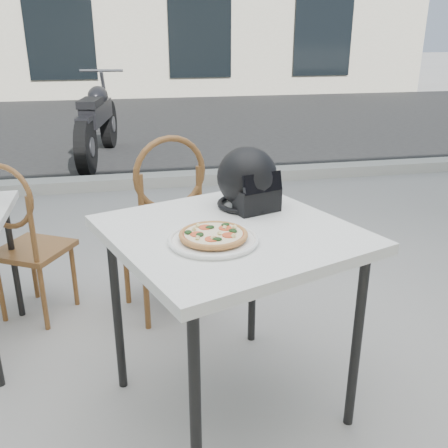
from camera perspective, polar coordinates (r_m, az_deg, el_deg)
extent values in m
plane|color=#A19D99|center=(2.84, -1.40, -12.51)|extent=(80.00, 80.00, 0.00)
cube|color=black|center=(9.48, -9.11, 11.17)|extent=(30.00, 8.00, 0.00)
cube|color=#ADABA2|center=(5.56, -6.95, 5.06)|extent=(30.00, 0.25, 0.12)
cube|color=black|center=(13.38, -18.26, 20.11)|extent=(1.60, 0.08, 2.20)
cube|color=black|center=(13.48, -2.76, 21.06)|extent=(1.60, 0.08, 2.20)
cube|color=black|center=(14.37, 11.27, 20.70)|extent=(1.60, 0.08, 2.20)
cube|color=white|center=(1.97, 0.79, -1.14)|extent=(1.15, 1.15, 0.04)
cylinder|color=black|center=(1.76, -3.30, -20.52)|extent=(0.05, 0.05, 0.80)
cylinder|color=black|center=(2.13, 14.92, -13.01)|extent=(0.05, 0.05, 0.80)
cylinder|color=black|center=(2.32, -12.13, -9.74)|extent=(0.05, 0.05, 0.80)
cylinder|color=black|center=(2.61, 3.29, -5.60)|extent=(0.05, 0.05, 0.80)
cylinder|color=white|center=(1.83, -1.22, -1.93)|extent=(0.41, 0.41, 0.01)
torus|color=white|center=(1.83, -1.22, -1.74)|extent=(0.43, 0.43, 0.02)
cylinder|color=#BE8145|center=(1.82, -1.22, -1.34)|extent=(0.33, 0.33, 0.01)
torus|color=#BE8145|center=(1.82, -1.23, -1.19)|extent=(0.34, 0.34, 0.02)
cylinder|color=red|center=(1.82, -1.23, -1.16)|extent=(0.29, 0.29, 0.00)
cylinder|color=#F9E9BE|center=(1.82, -1.23, -1.08)|extent=(0.28, 0.28, 0.00)
cylinder|color=#D34925|center=(1.86, 0.13, -0.47)|extent=(0.07, 0.07, 0.00)
cylinder|color=#D34925|center=(1.87, -2.16, -0.37)|extent=(0.07, 0.07, 0.00)
cylinder|color=#D34925|center=(1.80, -3.13, -1.18)|extent=(0.07, 0.07, 0.00)
cylinder|color=#D34925|center=(1.76, -1.42, -1.73)|extent=(0.07, 0.07, 0.00)
cylinder|color=#D34925|center=(1.79, 0.56, -1.28)|extent=(0.07, 0.07, 0.00)
ellipsoid|color=#153212|center=(1.86, -1.63, -0.36)|extent=(0.04, 0.04, 0.01)
ellipsoid|color=#153212|center=(1.80, -2.78, -1.21)|extent=(0.04, 0.04, 0.01)
ellipsoid|color=#153212|center=(1.83, 1.03, -0.77)|extent=(0.04, 0.04, 0.01)
ellipsoid|color=#153212|center=(1.76, -0.80, -1.73)|extent=(0.04, 0.04, 0.01)
ellipsoid|color=#153212|center=(1.89, 0.15, -0.08)|extent=(0.04, 0.04, 0.01)
ellipsoid|color=#153212|center=(1.82, -4.12, -0.93)|extent=(0.03, 0.04, 0.01)
cylinder|color=#F7E997|center=(1.80, -0.52, -1.04)|extent=(0.02, 0.02, 0.02)
cylinder|color=#F7E997|center=(1.84, -3.45, -0.56)|extent=(0.02, 0.02, 0.02)
cylinder|color=#F7E997|center=(1.85, 0.08, -0.38)|extent=(0.02, 0.02, 0.02)
cylinder|color=#F7E997|center=(1.87, -3.02, -0.16)|extent=(0.02, 0.02, 0.02)
cylinder|color=#F7E997|center=(1.78, 1.08, -1.33)|extent=(0.02, 0.01, 0.02)
cylinder|color=#F7E997|center=(1.76, -3.04, -1.58)|extent=(0.02, 0.02, 0.02)
cylinder|color=#F7E997|center=(1.86, 1.17, -0.34)|extent=(0.02, 0.02, 0.02)
cylinder|color=#F7E997|center=(1.76, -1.28, -1.58)|extent=(0.02, 0.01, 0.02)
ellipsoid|color=black|center=(2.18, 2.66, 5.36)|extent=(0.33, 0.34, 0.27)
cube|color=black|center=(2.13, 3.81, 2.74)|extent=(0.21, 0.15, 0.11)
torus|color=black|center=(2.21, 2.61, 2.36)|extent=(0.33, 0.33, 0.02)
cube|color=black|center=(2.08, 4.42, 4.73)|extent=(0.18, 0.09, 0.08)
cube|color=brown|center=(2.91, -7.26, -1.45)|extent=(0.52, 0.52, 0.04)
cylinder|color=brown|center=(3.20, -5.46, -3.86)|extent=(0.04, 0.04, 0.46)
cylinder|color=brown|center=(3.10, -11.10, -5.08)|extent=(0.04, 0.04, 0.46)
cylinder|color=brown|center=(2.93, -2.77, -6.26)|extent=(0.04, 0.04, 0.46)
cylinder|color=brown|center=(2.82, -8.88, -7.71)|extent=(0.04, 0.04, 0.46)
cylinder|color=brown|center=(2.74, -2.84, 2.18)|extent=(0.04, 0.04, 0.44)
cylinder|color=brown|center=(2.62, -9.35, 1.01)|extent=(0.04, 0.04, 0.44)
torus|color=brown|center=(2.62, -6.18, 5.69)|extent=(0.40, 0.16, 0.41)
cylinder|color=black|center=(3.10, -22.92, -3.86)|extent=(0.04, 0.04, 0.71)
cube|color=brown|center=(3.06, -20.96, -2.75)|extent=(0.50, 0.50, 0.03)
cylinder|color=brown|center=(3.17, -16.77, -5.60)|extent=(0.04, 0.04, 0.40)
cylinder|color=brown|center=(3.33, -20.94, -4.77)|extent=(0.04, 0.04, 0.40)
cylinder|color=brown|center=(2.96, -19.93, -7.93)|extent=(0.04, 0.04, 0.40)
cylinder|color=brown|center=(3.14, -24.20, -6.88)|extent=(0.04, 0.04, 0.40)
cylinder|color=brown|center=(2.79, -21.04, -0.75)|extent=(0.04, 0.04, 0.38)
torus|color=brown|center=(2.83, -23.81, 2.87)|extent=(0.33, 0.20, 0.36)
cylinder|color=black|center=(7.58, -13.04, 11.06)|extent=(0.24, 0.68, 0.67)
cylinder|color=slate|center=(7.58, -13.04, 11.06)|extent=(0.19, 0.25, 0.22)
cylinder|color=black|center=(6.07, -15.49, 8.48)|extent=(0.24, 0.68, 0.67)
cylinder|color=slate|center=(6.07, -15.49, 8.48)|extent=(0.19, 0.25, 0.22)
cube|color=black|center=(6.77, -14.35, 12.23)|extent=(0.38, 1.19, 0.25)
ellipsoid|color=black|center=(6.91, -14.22, 14.01)|extent=(0.32, 0.50, 0.25)
cube|color=black|center=(6.43, -15.05, 13.25)|extent=(0.31, 0.59, 0.09)
cylinder|color=slate|center=(7.44, -13.39, 13.66)|extent=(0.10, 0.36, 0.80)
cylinder|color=slate|center=(7.27, -13.85, 16.66)|extent=(0.58, 0.12, 0.04)
cube|color=black|center=(6.03, -15.74, 11.43)|extent=(0.19, 0.27, 0.06)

